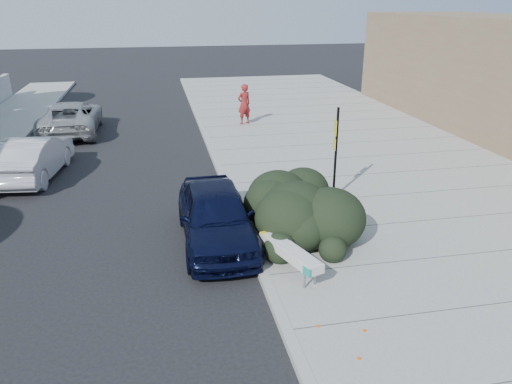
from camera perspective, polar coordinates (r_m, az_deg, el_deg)
ground at (r=11.30m, az=0.97°, el=-10.17°), size 120.00×120.00×0.00m
sidewalk_near at (r=17.35m, az=15.68°, el=0.82°), size 11.20×50.00×0.15m
curb_near at (r=15.68m, az=-2.93°, el=-0.52°), size 0.22×50.00×0.17m
bench at (r=11.20m, az=3.90°, el=-6.84°), size 1.03×2.04×0.60m
bike_rack at (r=14.39m, az=3.96°, el=-0.01°), size 0.16×0.61×0.90m
sign_post at (r=15.10m, az=9.08°, el=4.98°), size 0.13×0.32×2.81m
hedge at (r=13.38m, az=4.99°, el=-0.39°), size 3.21×4.81×1.65m
sedan_navy at (r=12.71m, az=-4.60°, el=-2.66°), size 1.81×4.46×1.52m
wagon_silver at (r=19.06m, az=-24.11°, el=3.67°), size 2.13×4.66×1.48m
suv_silver at (r=24.91m, az=-20.40°, el=7.98°), size 2.53×5.40×1.49m
pedestrian at (r=24.56m, az=-1.37°, el=10.01°), size 0.83×0.70×1.94m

